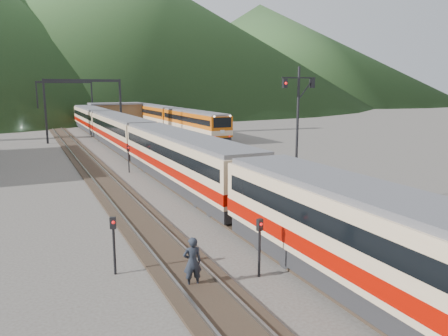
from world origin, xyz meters
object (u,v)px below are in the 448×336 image
main_train (144,140)px  worker (192,262)px  second_train (155,115)px  signal_mast (298,118)px

main_train → worker: bearing=-101.1°
main_train → worker: size_ratio=45.91×
second_train → worker: bearing=-104.9°
second_train → signal_mast: size_ratio=8.11×
signal_mast → worker: bearing=-143.3°
main_train → second_train: bearing=72.5°
second_train → signal_mast: (-7.86, -56.14, 3.40)m
main_train → signal_mast: bearing=-79.6°
second_train → worker: second_train is taller
main_train → signal_mast: 20.36m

